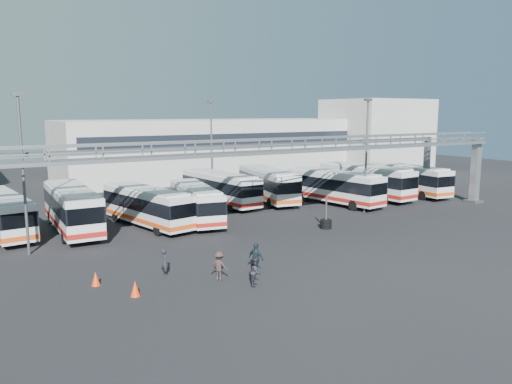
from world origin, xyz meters
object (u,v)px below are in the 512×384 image
light_pole_left (23,166)px  cone_right (96,279)px  bus_8 (365,180)px  cone_left (135,289)px  bus_7 (334,186)px  bus_3 (147,205)px  tire_stack (326,223)px  bus_5 (220,187)px  pedestrian_c (219,266)px  pedestrian_b (256,272)px  light_pole_mid (366,149)px  pedestrian_d (256,259)px  bus_2 (72,207)px  pedestrian_a (165,262)px  bus_1 (3,212)px  light_pole_back (211,143)px  bus_6 (268,183)px  bus_4 (196,202)px  bus_9 (407,178)px

light_pole_left → cone_right: light_pole_left is taller
light_pole_left → cone_right: bearing=-74.6°
bus_8 → cone_left: bus_8 is taller
bus_7 → bus_3: bearing=171.9°
bus_7 → tire_stack: 10.85m
light_pole_left → bus_8: size_ratio=0.88×
bus_5 → pedestrian_c: size_ratio=6.67×
pedestrian_c → cone_left: bearing=54.6°
bus_5 → pedestrian_b: bus_5 is taller
light_pole_mid → pedestrian_b: 22.41m
bus_3 → pedestrian_d: bus_3 is taller
bus_7 → bus_8: 5.30m
light_pole_left → tire_stack: light_pole_left is taller
bus_2 → cone_right: size_ratio=15.23×
bus_7 → pedestrian_a: size_ratio=7.34×
bus_3 → bus_7: (19.07, -0.12, 0.12)m
pedestrian_d → pedestrian_b: bearing=132.0°
bus_1 → bus_3: bus_1 is taller
pedestrian_a → bus_8: bearing=-71.4°
light_pole_back → bus_8: (13.45, -9.31, -3.80)m
bus_3 → bus_8: bus_8 is taller
pedestrian_c → pedestrian_a: bearing=9.6°
pedestrian_b → pedestrian_d: size_ratio=0.85×
bus_5 → cone_left: bearing=-132.9°
bus_3 → pedestrian_a: size_ratio=6.89×
light_pole_left → tire_stack: 21.96m
light_pole_mid → pedestrian_b: (-18.60, -11.47, -4.97)m
tire_stack → light_pole_mid: bearing=24.3°
bus_7 → light_pole_back: bearing=120.8°
bus_3 → pedestrian_a: 12.68m
light_pole_left → bus_3: 10.70m
light_pole_left → pedestrian_c: light_pole_left is taller
bus_2 → pedestrian_b: size_ratio=7.48×
bus_6 → pedestrian_c: (-15.39, -19.13, -1.04)m
pedestrian_c → bus_5: bearing=-62.1°
light_pole_left → light_pole_mid: same height
bus_4 → bus_9: (25.65, 0.43, 0.13)m
light_pole_mid → tire_stack: (-7.11, -3.20, -5.30)m
bus_8 → tire_stack: bearing=-149.0°
bus_2 → pedestrian_a: 13.83m
light_pole_mid → bus_9: size_ratio=0.93×
bus_7 → pedestrian_d: bus_7 is taller
bus_1 → pedestrian_b: (10.25, -18.89, -0.97)m
bus_7 → bus_2: bearing=168.7°
bus_5 → pedestrian_d: size_ratio=6.08×
light_pole_mid → light_pole_back: bearing=118.1°
bus_1 → tire_stack: 24.23m
light_pole_left → bus_4: 14.30m
cone_left → tire_stack: 18.55m
bus_7 → tire_stack: bearing=-140.9°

